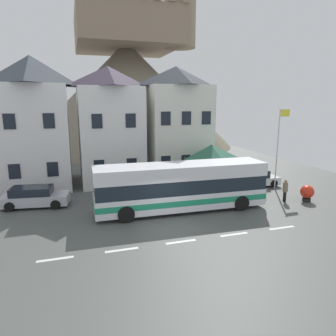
{
  "coord_description": "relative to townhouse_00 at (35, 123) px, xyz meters",
  "views": [
    {
      "loc": [
        -4.92,
        -15.27,
        6.89
      ],
      "look_at": [
        1.62,
        5.86,
        2.2
      ],
      "focal_mm": 33.09,
      "sensor_mm": 36.0,
      "label": 1
    }
  ],
  "objects": [
    {
      "name": "ground_plane",
      "position": [
        7.79,
        -12.3,
        -5.3
      ],
      "size": [
        40.0,
        60.0,
        0.07
      ],
      "color": "#4C504D"
    },
    {
      "name": "townhouse_00",
      "position": [
        0.0,
        0.0,
        0.0
      ],
      "size": [
        5.23,
        6.67,
        10.55
      ],
      "color": "white",
      "rests_on": "ground_plane"
    },
    {
      "name": "townhouse_01",
      "position": [
        6.02,
        -0.19,
        -0.32
      ],
      "size": [
        5.17,
        6.29,
        9.9
      ],
      "color": "white",
      "rests_on": "ground_plane"
    },
    {
      "name": "townhouse_02",
      "position": [
        11.98,
        -0.59,
        -0.26
      ],
      "size": [
        5.36,
        5.48,
        10.02
      ],
      "color": "silver",
      "rests_on": "ground_plane"
    },
    {
      "name": "hilltop_castle",
      "position": [
        11.79,
        22.83,
        3.52
      ],
      "size": [
        33.12,
        33.12,
        23.33
      ],
      "color": "#6F6856",
      "rests_on": "ground_plane"
    },
    {
      "name": "transit_bus",
      "position": [
        9.37,
        -9.45,
        -3.72
      ],
      "size": [
        11.14,
        2.8,
        3.07
      ],
      "rotation": [
        0.0,
        0.0,
        -0.02
      ],
      "color": "white",
      "rests_on": "ground_plane"
    },
    {
      "name": "bus_shelter",
      "position": [
        13.49,
        -5.08,
        -2.3
      ],
      "size": [
        3.6,
        3.6,
        3.59
      ],
      "color": "#473D33",
      "rests_on": "ground_plane"
    },
    {
      "name": "parked_car_00",
      "position": [
        17.21,
        -5.58,
        -4.61
      ],
      "size": [
        4.0,
        2.09,
        1.36
      ],
      "rotation": [
        0.0,
        0.0,
        -0.02
      ],
      "color": "silver",
      "rests_on": "ground_plane"
    },
    {
      "name": "parked_car_01",
      "position": [
        0.19,
        -5.87,
        -4.6
      ],
      "size": [
        4.5,
        2.3,
        1.37
      ],
      "rotation": [
        0.0,
        0.0,
        -0.14
      ],
      "color": "silver",
      "rests_on": "ground_plane"
    },
    {
      "name": "pedestrian_00",
      "position": [
        16.5,
        -8.0,
        -4.35
      ],
      "size": [
        0.36,
        0.34,
        1.68
      ],
      "color": "black",
      "rests_on": "ground_plane"
    },
    {
      "name": "pedestrian_01",
      "position": [
        16.99,
        -9.95,
        -4.33
      ],
      "size": [
        0.35,
        0.35,
        1.6
      ],
      "color": "black",
      "rests_on": "ground_plane"
    },
    {
      "name": "public_bench",
      "position": [
        11.9,
        -3.03,
        -4.8
      ],
      "size": [
        1.72,
        0.48,
        0.87
      ],
      "color": "#33473D",
      "rests_on": "ground_plane"
    },
    {
      "name": "flagpole",
      "position": [
        18.61,
        -6.69,
        -1.51
      ],
      "size": [
        0.95,
        0.1,
        6.43
      ],
      "color": "silver",
      "rests_on": "ground_plane"
    },
    {
      "name": "harbour_buoy",
      "position": [
        18.49,
        -10.41,
        -4.6
      ],
      "size": [
        0.94,
        0.94,
        1.19
      ],
      "color": "black",
      "rests_on": "ground_plane"
    }
  ]
}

